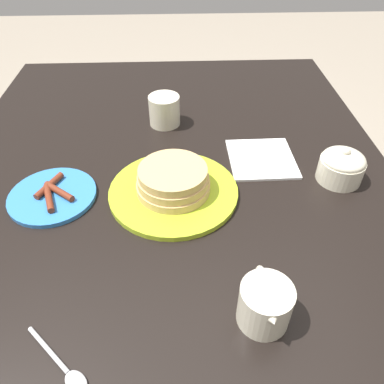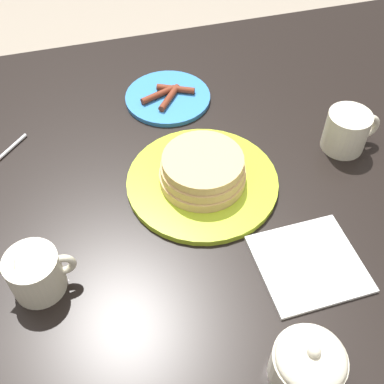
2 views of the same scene
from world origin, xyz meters
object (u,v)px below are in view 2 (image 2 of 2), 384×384
at_px(napkin, 309,263).
at_px(creamer_pitcher, 35,273).
at_px(sugar_bowl, 308,363).
at_px(coffee_mug, 348,130).
at_px(side_plate_bacon, 168,97).
at_px(pancake_plate, 202,175).

bearing_deg(napkin, creamer_pitcher, 169.73).
bearing_deg(creamer_pitcher, sugar_bowl, -34.84).
distance_m(coffee_mug, napkin, 0.30).
bearing_deg(sugar_bowl, creamer_pitcher, 145.16).
height_order(side_plate_bacon, coffee_mug, coffee_mug).
height_order(pancake_plate, napkin, pancake_plate).
relative_size(pancake_plate, side_plate_bacon, 1.50).
distance_m(coffee_mug, creamer_pitcher, 0.62).
relative_size(pancake_plate, sugar_bowl, 2.81).
height_order(side_plate_bacon, sugar_bowl, sugar_bowl).
bearing_deg(coffee_mug, creamer_pitcher, -165.14).
height_order(coffee_mug, creamer_pitcher, creamer_pitcher).
height_order(pancake_plate, side_plate_bacon, pancake_plate).
bearing_deg(side_plate_bacon, napkin, -76.02).
distance_m(pancake_plate, coffee_mug, 0.30).
distance_m(creamer_pitcher, napkin, 0.43).
bearing_deg(side_plate_bacon, sugar_bowl, -86.66).
distance_m(pancake_plate, side_plate_bacon, 0.26).
distance_m(creamer_pitcher, sugar_bowl, 0.41).
relative_size(side_plate_bacon, coffee_mug, 1.65).
relative_size(creamer_pitcher, sugar_bowl, 1.18).
height_order(pancake_plate, sugar_bowl, sugar_bowl).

